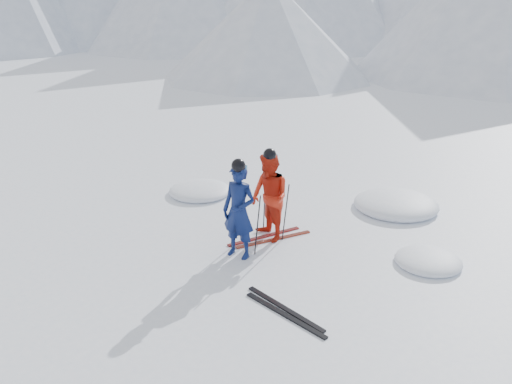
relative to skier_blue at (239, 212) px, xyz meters
The scene contains 12 objects.
ground 1.94m from the skier_blue, ahead, with size 160.00×160.00×0.00m, color white.
skier_blue is the anchor object (origin of this frame).
skier_red 0.96m from the skier_blue, 88.99° to the left, with size 0.89×0.69×1.82m, color red.
pole_blue_left 0.46m from the skier_blue, 153.43° to the left, with size 0.02×0.02×1.23m, color black.
pole_blue_right 0.47m from the skier_blue, 45.00° to the left, with size 0.02×0.02×1.23m, color black.
pole_red_left 1.28m from the skier_blue, 103.16° to the left, with size 0.02×0.02×1.22m, color black.
pole_red_right 1.20m from the skier_blue, 74.06° to the left, with size 0.02×0.02×1.22m, color black.
ski_worn_left 1.33m from the skier_blue, 96.12° to the left, with size 0.09×1.70×0.03m, color black.
ski_worn_right 1.33m from the skier_blue, 81.88° to the left, with size 0.09×1.70×0.03m, color black.
ski_loose_a 2.22m from the skier_blue, 30.41° to the right, with size 0.09×1.70×0.03m, color black.
ski_loose_b 2.37m from the skier_blue, 32.47° to the right, with size 0.09×1.70×0.03m, color black.
snow_lumps 3.35m from the skier_blue, 81.85° to the left, with size 7.33×3.83×0.43m.
Camera 1 is at (4.15, -7.45, 4.86)m, focal length 38.00 mm.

